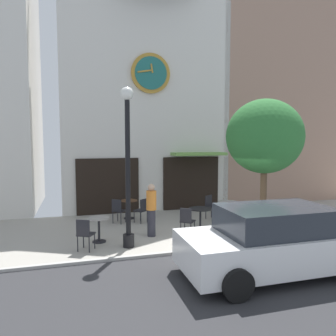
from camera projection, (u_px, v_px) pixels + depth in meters
ground_plane at (227, 249)px, 9.06m from camera, size 24.12×10.45×0.13m
clock_building at (145, 80)px, 14.37m from camera, size 7.26×3.53×11.13m
neighbor_building_right at (265, 83)px, 17.19m from camera, size 6.81×4.31×12.18m
street_lamp at (128, 167)px, 8.94m from camera, size 0.36×0.36×4.49m
street_tree at (265, 137)px, 9.88m from camera, size 2.42×2.18×4.30m
cafe_table_center at (99, 226)px, 9.53m from camera, size 0.64×0.64×0.75m
cafe_table_rightmost at (129, 206)px, 12.39m from camera, size 0.65×0.65×0.72m
cafe_table_center_right at (200, 214)px, 10.84m from camera, size 0.80×0.80×0.74m
cafe_table_near_curb at (228, 207)px, 11.83m from camera, size 0.74×0.74×0.77m
cafe_chair_near_tree at (118, 209)px, 11.66m from camera, size 0.56×0.56×0.90m
cafe_chair_under_awning at (85, 232)px, 8.74m from camera, size 0.54×0.54×0.90m
cafe_chair_left_end at (142, 209)px, 11.75m from camera, size 0.56×0.56×0.90m
cafe_chair_by_entrance at (210, 205)px, 12.39m from camera, size 0.54×0.54×0.90m
cafe_chair_corner at (187, 219)px, 10.16m from camera, size 0.56×0.56×0.90m
pedestrian_orange at (151, 209)px, 10.09m from camera, size 0.43×0.43×1.67m
parked_car_white at (275, 241)px, 7.25m from camera, size 4.31×2.03×1.55m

